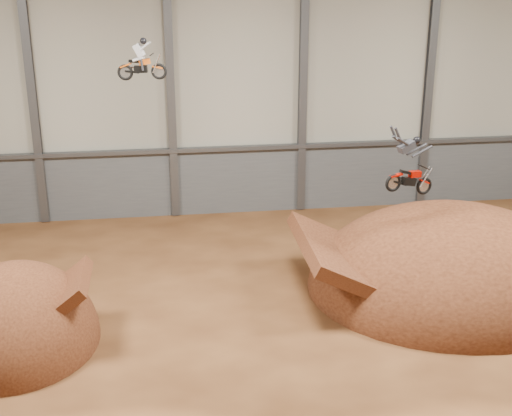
{
  "coord_description": "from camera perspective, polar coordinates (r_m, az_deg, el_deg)",
  "views": [
    {
      "loc": [
        -3.94,
        -20.53,
        13.39
      ],
      "look_at": [
        -0.56,
        4.0,
        4.23
      ],
      "focal_mm": 50.0,
      "sensor_mm": 36.0,
      "label": 1
    }
  ],
  "objects": [
    {
      "name": "fmx_rider_a",
      "position": [
        27.39,
        -9.14,
        11.83
      ],
      "size": [
        2.04,
        1.09,
        1.76
      ],
      "primitive_type": null,
      "rotation": [
        0.0,
        -0.04,
        -0.21
      ],
      "color": "#CA5313"
    },
    {
      "name": "steel_column_3",
      "position": [
        36.63,
        3.78,
        10.22
      ],
      "size": [
        0.4,
        0.36,
        13.9
      ],
      "primitive_type": "cube",
      "color": "#47494F",
      "rests_on": "ground"
    },
    {
      "name": "steel_rail",
      "position": [
        36.84,
        -1.43,
        4.81
      ],
      "size": [
        39.8,
        0.35,
        0.2
      ],
      "primitive_type": "cube",
      "color": "#47494F",
      "rests_on": "lower_band_back"
    },
    {
      "name": "steel_column_4",
      "position": [
        38.51,
        13.71,
        10.19
      ],
      "size": [
        0.4,
        0.36,
        13.9
      ],
      "primitive_type": "cube",
      "color": "#47494F",
      "rests_on": "ground"
    },
    {
      "name": "steel_column_2",
      "position": [
        35.91,
        -6.86,
        9.92
      ],
      "size": [
        0.4,
        0.36,
        13.9
      ],
      "primitive_type": "cube",
      "color": "#47494F",
      "rests_on": "ground"
    },
    {
      "name": "takeoff_ramp",
      "position": [
        27.32,
        -18.47,
        -10.2
      ],
      "size": [
        5.79,
        6.69,
        5.79
      ],
      "primitive_type": "ellipsoid",
      "color": "#3B1B0E",
      "rests_on": "ground"
    },
    {
      "name": "steel_column_1",
      "position": [
        36.41,
        -17.54,
        9.27
      ],
      "size": [
        0.4,
        0.36,
        13.9
      ],
      "primitive_type": "cube",
      "color": "#47494F",
      "rests_on": "ground"
    },
    {
      "name": "lower_band_back",
      "position": [
        37.5,
        -1.43,
        2.22
      ],
      "size": [
        39.8,
        0.18,
        3.5
      ],
      "primitive_type": "cube",
      "color": "#4F5256",
      "rests_on": "ground"
    },
    {
      "name": "fmx_rider_b",
      "position": [
        27.42,
        12.14,
        3.61
      ],
      "size": [
        3.41,
        1.73,
        3.01
      ],
      "primitive_type": null,
      "rotation": [
        0.0,
        0.22,
        0.29
      ],
      "color": "#A80A00"
    },
    {
      "name": "landing_ramp",
      "position": [
        30.87,
        15.18,
        -6.16
      ],
      "size": [
        11.83,
        10.47,
        6.83
      ],
      "primitive_type": "ellipsoid",
      "color": "#3B1B0E",
      "rests_on": "ground"
    },
    {
      "name": "floor",
      "position": [
        24.82,
        2.59,
        -12.35
      ],
      "size": [
        40.0,
        40.0,
        0.0
      ],
      "primitive_type": "plane",
      "color": "#452512",
      "rests_on": "ground"
    },
    {
      "name": "back_wall",
      "position": [
        36.31,
        -1.52,
        10.17
      ],
      "size": [
        40.0,
        0.1,
        14.0
      ],
      "primitive_type": "cube",
      "color": "#A4A191",
      "rests_on": "ground"
    }
  ]
}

